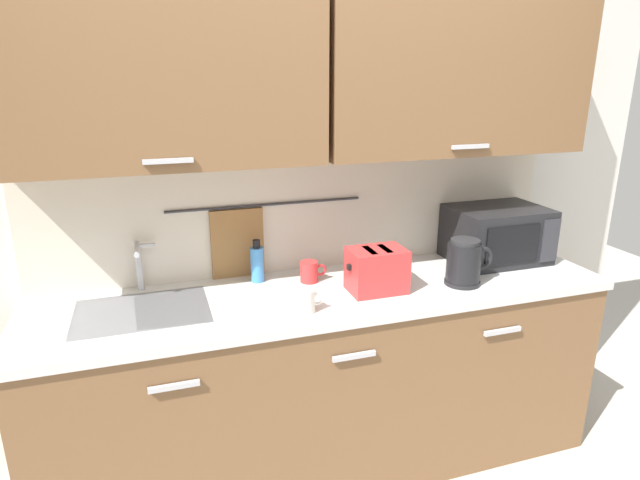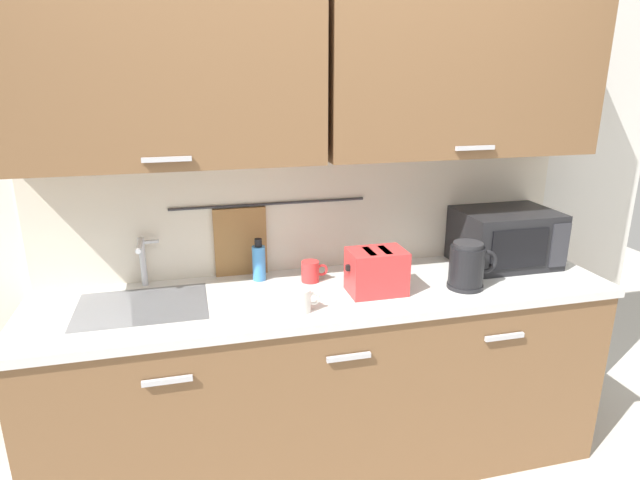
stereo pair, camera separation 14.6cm
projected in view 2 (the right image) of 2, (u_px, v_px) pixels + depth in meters
name	position (u px, v px, depth m)	size (l,w,h in m)	color
counter_unit	(326.00, 379.00, 2.47)	(2.53, 0.64, 0.90)	brown
back_wall_assembly	(315.00, 139.00, 2.37)	(3.70, 0.41, 2.50)	silver
sink_faucet	(142.00, 256.00, 2.32)	(0.09, 0.17, 0.22)	#B2B5BA
microwave	(505.00, 238.00, 2.61)	(0.46, 0.35, 0.27)	black
electric_kettle	(467.00, 266.00, 2.33)	(0.23, 0.16, 0.21)	black
dish_soap_bottle	(259.00, 262.00, 2.42)	(0.06, 0.06, 0.20)	#3F8CD8
mug_near_sink	(301.00, 300.00, 2.11)	(0.12, 0.08, 0.09)	silver
toaster	(376.00, 271.00, 2.28)	(0.26, 0.17, 0.19)	red
mug_by_kettle	(311.00, 271.00, 2.42)	(0.12, 0.08, 0.09)	red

